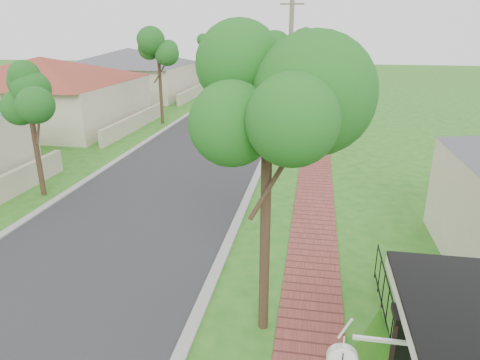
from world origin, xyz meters
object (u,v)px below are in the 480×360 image
Objects in this scene: utility_pole at (289,76)px; station_clock at (345,357)px; parked_car_red at (272,97)px; near_tree at (268,109)px; parked_car_white at (268,107)px.

utility_pole reaches higher than station_clock.
near_tree reaches higher than parked_car_red.
station_clock is (2.04, -18.05, -2.05)m from utility_pole.
parked_car_red is 30.04m from near_tree.
parked_car_red is at bearing 88.15° from parked_car_white.
near_tree is at bearing -87.89° from utility_pole.
station_clock reaches higher than parked_car_white.
utility_pole is (-0.56, 15.15, -0.90)m from near_tree.
parked_car_white is 27.04m from station_clock.
near_tree is at bearing -79.41° from parked_car_red.
parked_car_white is at bearing 96.29° from near_tree.
parked_car_red is 3.64× the size of station_clock.
parked_car_red is 0.78× the size of parked_car_white.
utility_pole is at bearing -81.24° from parked_car_white.
parked_car_white is at bearing -82.20° from parked_car_red.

